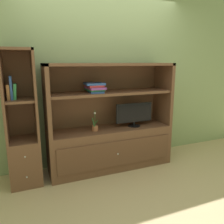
# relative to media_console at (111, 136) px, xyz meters

# --- Properties ---
(ground_plane) EXTENTS (8.00, 8.00, 0.00)m
(ground_plane) POSITION_rel_media_console_xyz_m (0.00, -0.41, -0.48)
(ground_plane) COLOR tan
(painted_rear_wall) EXTENTS (6.00, 0.10, 2.80)m
(painted_rear_wall) POSITION_rel_media_console_xyz_m (0.00, 0.34, 0.92)
(painted_rear_wall) COLOR #8C9E6B
(painted_rear_wall) RESTS_ON ground_plane
(media_console) EXTENTS (1.82, 0.53, 1.54)m
(media_console) POSITION_rel_media_console_xyz_m (0.00, 0.00, 0.00)
(media_console) COLOR brown
(media_console) RESTS_ON ground_plane
(tv_monitor) EXTENTS (0.58, 0.19, 0.35)m
(tv_monitor) POSITION_rel_media_console_xyz_m (0.36, -0.05, 0.32)
(tv_monitor) COLOR black
(tv_monitor) RESTS_ON media_console
(potted_plant) EXTENTS (0.09, 0.13, 0.30)m
(potted_plant) POSITION_rel_media_console_xyz_m (-0.26, -0.05, 0.18)
(potted_plant) COLOR #B26642
(potted_plant) RESTS_ON media_console
(magazine_stack) EXTENTS (0.27, 0.34, 0.13)m
(magazine_stack) POSITION_rel_media_console_xyz_m (-0.24, -0.00, 0.73)
(magazine_stack) COLOR #2D519E
(magazine_stack) RESTS_ON media_console
(bookshelf_tall) EXTENTS (0.38, 0.46, 1.72)m
(bookshelf_tall) POSITION_rel_media_console_xyz_m (-1.20, 0.00, 0.10)
(bookshelf_tall) COLOR brown
(bookshelf_tall) RESTS_ON ground_plane
(upright_book_row) EXTENTS (0.11, 0.17, 0.28)m
(upright_book_row) POSITION_rel_media_console_xyz_m (-1.29, -0.01, 0.74)
(upright_book_row) COLOR #A56638
(upright_book_row) RESTS_ON bookshelf_tall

